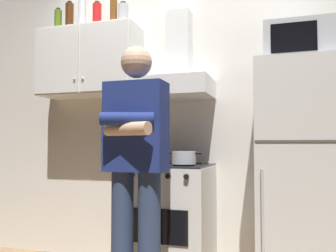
{
  "coord_description": "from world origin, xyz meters",
  "views": [
    {
      "loc": [
        0.79,
        -2.49,
        1.01
      ],
      "look_at": [
        0.0,
        0.0,
        1.15
      ],
      "focal_mm": 39.31,
      "sensor_mm": 36.0,
      "label": 1
    }
  ],
  "objects_px": {
    "bottle_vodka_clear": "(82,13)",
    "bottle_rum_dark": "(69,17)",
    "cooking_pot": "(184,158)",
    "bottle_soda_red": "(97,16)",
    "range_hood": "(176,74)",
    "refrigerator": "(301,176)",
    "upper_cabinet": "(89,62)",
    "stove_oven": "(172,221)",
    "person_standing": "(136,163)",
    "microwave": "(299,44)",
    "bottle_olive_oil": "(58,21)",
    "bottle_canister_steel": "(123,14)",
    "bottle_beer_brown": "(114,13)"
  },
  "relations": [
    {
      "from": "cooking_pot",
      "to": "bottle_soda_red",
      "type": "relative_size",
      "value": 1.08
    },
    {
      "from": "upper_cabinet",
      "to": "refrigerator",
      "type": "height_order",
      "value": "upper_cabinet"
    },
    {
      "from": "stove_oven",
      "to": "bottle_canister_steel",
      "type": "bearing_deg",
      "value": 165.95
    },
    {
      "from": "range_hood",
      "to": "refrigerator",
      "type": "height_order",
      "value": "range_hood"
    },
    {
      "from": "upper_cabinet",
      "to": "bottle_canister_steel",
      "type": "height_order",
      "value": "bottle_canister_steel"
    },
    {
      "from": "microwave",
      "to": "bottle_beer_brown",
      "type": "xyz_separation_m",
      "value": [
        -1.52,
        0.12,
        0.44
      ]
    },
    {
      "from": "bottle_rum_dark",
      "to": "bottle_canister_steel",
      "type": "distance_m",
      "value": 0.55
    },
    {
      "from": "bottle_vodka_clear",
      "to": "bottle_rum_dark",
      "type": "height_order",
      "value": "bottle_vodka_clear"
    },
    {
      "from": "upper_cabinet",
      "to": "bottle_olive_oil",
      "type": "bearing_deg",
      "value": -179.5
    },
    {
      "from": "bottle_rum_dark",
      "to": "microwave",
      "type": "bearing_deg",
      "value": -3.67
    },
    {
      "from": "range_hood",
      "to": "microwave",
      "type": "xyz_separation_m",
      "value": [
        0.95,
        -0.11,
        0.14
      ]
    },
    {
      "from": "upper_cabinet",
      "to": "microwave",
      "type": "relative_size",
      "value": 1.88
    },
    {
      "from": "range_hood",
      "to": "bottle_olive_oil",
      "type": "relative_size",
      "value": 3.35
    },
    {
      "from": "bottle_olive_oil",
      "to": "bottle_rum_dark",
      "type": "bearing_deg",
      "value": 12.5
    },
    {
      "from": "bottle_soda_red",
      "to": "bottle_canister_steel",
      "type": "height_order",
      "value": "bottle_soda_red"
    },
    {
      "from": "bottle_rum_dark",
      "to": "bottle_canister_steel",
      "type": "height_order",
      "value": "bottle_rum_dark"
    },
    {
      "from": "cooking_pot",
      "to": "bottle_canister_steel",
      "type": "height_order",
      "value": "bottle_canister_steel"
    },
    {
      "from": "stove_oven",
      "to": "refrigerator",
      "type": "distance_m",
      "value": 1.02
    },
    {
      "from": "microwave",
      "to": "bottle_soda_red",
      "type": "height_order",
      "value": "bottle_soda_red"
    },
    {
      "from": "refrigerator",
      "to": "bottle_olive_oil",
      "type": "height_order",
      "value": "bottle_olive_oil"
    },
    {
      "from": "range_hood",
      "to": "person_standing",
      "type": "distance_m",
      "value": 1.01
    },
    {
      "from": "upper_cabinet",
      "to": "bottle_vodka_clear",
      "type": "height_order",
      "value": "bottle_vodka_clear"
    },
    {
      "from": "microwave",
      "to": "bottle_vodka_clear",
      "type": "distance_m",
      "value": 1.87
    },
    {
      "from": "refrigerator",
      "to": "microwave",
      "type": "distance_m",
      "value": 0.94
    },
    {
      "from": "stove_oven",
      "to": "person_standing",
      "type": "xyz_separation_m",
      "value": [
        -0.05,
        -0.61,
        0.47
      ]
    },
    {
      "from": "upper_cabinet",
      "to": "stove_oven",
      "type": "xyz_separation_m",
      "value": [
        0.8,
        -0.13,
        -1.32
      ]
    },
    {
      "from": "refrigerator",
      "to": "microwave",
      "type": "relative_size",
      "value": 3.33
    },
    {
      "from": "microwave",
      "to": "bottle_rum_dark",
      "type": "distance_m",
      "value": 2.03
    },
    {
      "from": "upper_cabinet",
      "to": "bottle_soda_red",
      "type": "xyz_separation_m",
      "value": [
        0.05,
        0.04,
        0.42
      ]
    },
    {
      "from": "cooking_pot",
      "to": "person_standing",
      "type": "bearing_deg",
      "value": -110.3
    },
    {
      "from": "cooking_pot",
      "to": "bottle_olive_oil",
      "type": "relative_size",
      "value": 1.24
    },
    {
      "from": "stove_oven",
      "to": "cooking_pot",
      "type": "height_order",
      "value": "cooking_pot"
    },
    {
      "from": "microwave",
      "to": "bottle_soda_red",
      "type": "xyz_separation_m",
      "value": [
        -1.7,
        0.15,
        0.43
      ]
    },
    {
      "from": "bottle_soda_red",
      "to": "cooking_pot",
      "type": "bearing_deg",
      "value": -17.9
    },
    {
      "from": "bottle_canister_steel",
      "to": "person_standing",
      "type": "bearing_deg",
      "value": -59.71
    },
    {
      "from": "person_standing",
      "to": "cooking_pot",
      "type": "relative_size",
      "value": 5.92
    },
    {
      "from": "microwave",
      "to": "bottle_olive_oil",
      "type": "distance_m",
      "value": 2.12
    },
    {
      "from": "stove_oven",
      "to": "cooking_pot",
      "type": "xyz_separation_m",
      "value": [
        0.13,
        -0.12,
        0.49
      ]
    },
    {
      "from": "bottle_olive_oil",
      "to": "refrigerator",
      "type": "bearing_deg",
      "value": -3.35
    },
    {
      "from": "bottle_vodka_clear",
      "to": "bottle_soda_red",
      "type": "xyz_separation_m",
      "value": [
        0.11,
        0.07,
        -0.02
      ]
    },
    {
      "from": "refrigerator",
      "to": "bottle_canister_steel",
      "type": "distance_m",
      "value": 1.96
    },
    {
      "from": "stove_oven",
      "to": "refrigerator",
      "type": "relative_size",
      "value": 0.55
    },
    {
      "from": "bottle_rum_dark",
      "to": "stove_oven",
      "type": "bearing_deg",
      "value": -8.1
    },
    {
      "from": "person_standing",
      "to": "bottle_olive_oil",
      "type": "distance_m",
      "value": 1.81
    },
    {
      "from": "bottle_beer_brown",
      "to": "bottle_soda_red",
      "type": "height_order",
      "value": "bottle_beer_brown"
    },
    {
      "from": "bottle_vodka_clear",
      "to": "cooking_pot",
      "type": "bearing_deg",
      "value": -12.11
    },
    {
      "from": "bottle_rum_dark",
      "to": "bottle_vodka_clear",
      "type": "bearing_deg",
      "value": -17.82
    },
    {
      "from": "range_hood",
      "to": "bottle_soda_red",
      "type": "xyz_separation_m",
      "value": [
        -0.75,
        0.04,
        0.57
      ]
    },
    {
      "from": "upper_cabinet",
      "to": "person_standing",
      "type": "distance_m",
      "value": 1.35
    },
    {
      "from": "microwave",
      "to": "bottle_rum_dark",
      "type": "xyz_separation_m",
      "value": [
        -1.97,
        0.13,
        0.44
      ]
    }
  ]
}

